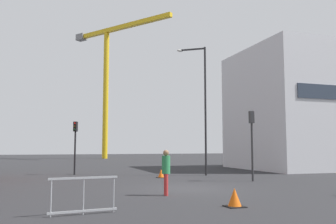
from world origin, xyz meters
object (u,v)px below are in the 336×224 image
traffic_cone_by_barrier (161,174)px  streetlamp_tall (202,100)px  traffic_light_verge (75,139)px  traffic_cone_striped (235,198)px  traffic_light_island (252,134)px  construction_crane (109,68)px  pedestrian_walking (166,169)px

traffic_cone_by_barrier → streetlamp_tall: bearing=15.1°
traffic_light_verge → traffic_cone_striped: size_ratio=6.11×
traffic_light_verge → traffic_light_island: (9.35, -7.97, 0.18)m
streetlamp_tall → traffic_cone_by_barrier: size_ratio=16.67×
streetlamp_tall → traffic_cone_by_barrier: (-3.27, -0.88, -4.97)m
traffic_light_verge → traffic_cone_by_barrier: traffic_light_verge is taller
traffic_light_verge → traffic_light_island: size_ratio=0.93×
traffic_cone_by_barrier → traffic_cone_striped: size_ratio=0.88×
traffic_light_verge → traffic_cone_striped: traffic_light_verge is taller
construction_crane → streetlamp_tall: construction_crane is taller
streetlamp_tall → traffic_light_island: size_ratio=2.24×
construction_crane → traffic_light_island: (1.85, -41.75, -12.55)m
pedestrian_walking → traffic_cone_by_barrier: (2.28, 8.04, -0.82)m
traffic_light_verge → pedestrian_walking: bearing=-77.1°
streetlamp_tall → traffic_cone_striped: (-4.27, -12.25, -4.93)m
construction_crane → traffic_light_island: 43.63m
traffic_light_verge → traffic_cone_by_barrier: size_ratio=6.92×
traffic_light_island → pedestrian_walking: bearing=-147.5°
traffic_light_island → traffic_cone_striped: traffic_light_island is taller
construction_crane → streetlamp_tall: bearing=-88.7°
streetlamp_tall → pedestrian_walking: streetlamp_tall is taller
traffic_cone_by_barrier → traffic_cone_striped: 11.41m
pedestrian_walking → construction_crane: bearing=84.1°
pedestrian_walking → traffic_cone_striped: size_ratio=3.00×
construction_crane → traffic_cone_striped: (-3.42, -49.26, -14.96)m
traffic_light_island → construction_crane: bearing=92.5°
streetlamp_tall → pedestrian_walking: 11.30m
construction_crane → traffic_light_verge: size_ratio=5.99×
pedestrian_walking → traffic_cone_striped: (1.28, -3.33, -0.79)m
construction_crane → streetlamp_tall: (0.84, -37.01, -10.02)m
streetlamp_tall → traffic_light_island: 5.46m
traffic_light_island → streetlamp_tall: bearing=102.0°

